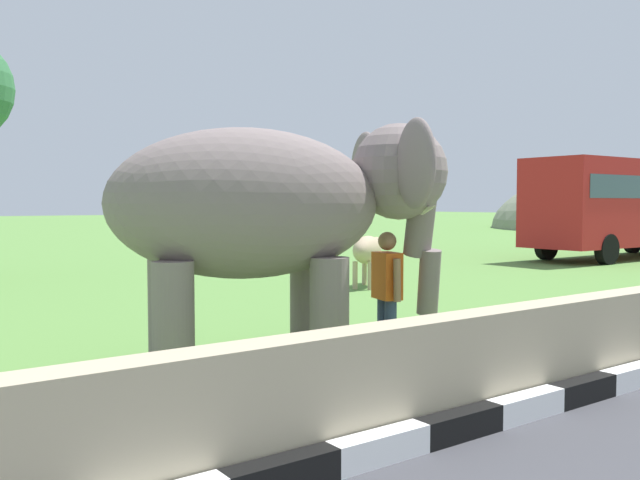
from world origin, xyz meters
The scene contains 5 objects.
barrier_parapet centered at (2.00, 4.34, 0.50)m, with size 28.00×0.36×1.00m, color tan.
elephant centered at (3.57, 6.71, 1.95)m, with size 4.07×3.04×2.97m.
person_handler centered at (5.00, 6.43, 0.93)m, with size 0.33×0.62×1.66m.
bus_red centered at (22.68, 13.58, 2.08)m, with size 8.79×2.63×3.50m.
cow_near centered at (9.79, 12.51, 0.87)m, with size 1.77×1.46×1.23m.
Camera 1 is at (-0.59, 0.16, 2.02)m, focal length 38.03 mm.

